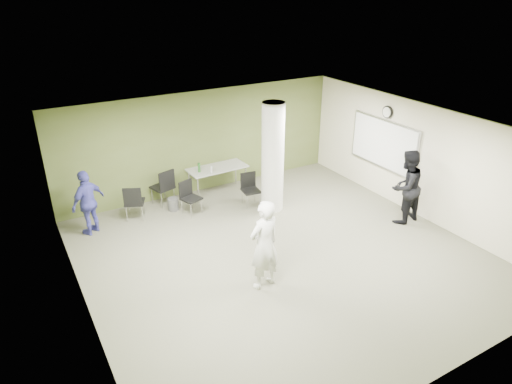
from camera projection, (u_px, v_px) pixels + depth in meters
floor at (282, 255)px, 9.87m from camera, size 8.00×8.00×0.00m
ceiling at (285, 131)px, 8.68m from camera, size 8.00×8.00×0.00m
wall_back at (203, 142)px, 12.41m from camera, size 8.00×2.80×0.02m
wall_left at (79, 250)px, 7.46m from camera, size 0.02×8.00×2.80m
wall_right_cream at (421, 161)px, 11.09m from camera, size 0.02×8.00×2.80m
column at (273, 158)px, 11.30m from camera, size 0.56×0.56×2.80m
whiteboard at (383, 144)px, 11.96m from camera, size 0.05×2.30×1.30m
wall_clock at (387, 112)px, 11.60m from camera, size 0.06×0.32×0.32m
folding_table at (217, 169)px, 12.42m from camera, size 1.64×0.76×1.02m
wastebasket at (173, 204)px, 11.74m from camera, size 0.28×0.28×0.32m
chair_back_left at (134, 200)px, 11.09m from camera, size 0.60×0.60×0.91m
chair_back_right at (164, 185)px, 11.81m from camera, size 0.62×0.62×1.00m
chair_table_left at (189, 195)px, 11.45m from camera, size 0.54×0.54×0.86m
chair_table_right at (250, 187)px, 11.90m from camera, size 0.49×0.49×0.87m
woman_white at (264, 245)px, 8.51m from camera, size 0.73×0.54×1.83m
man_black at (406, 187)px, 10.89m from camera, size 0.94×0.76×1.84m
man_blue at (88, 202)px, 10.44m from camera, size 0.98×0.81×1.56m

